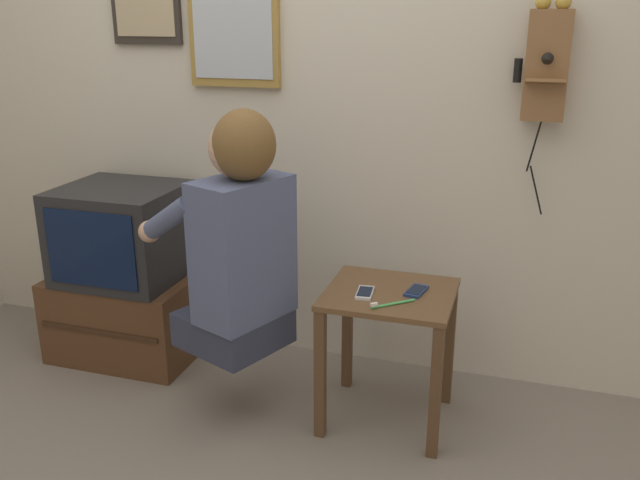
{
  "coord_description": "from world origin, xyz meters",
  "views": [
    {
      "loc": [
        0.97,
        -1.7,
        1.58
      ],
      "look_at": [
        0.24,
        0.62,
        0.76
      ],
      "focal_mm": 38.0,
      "sensor_mm": 36.0,
      "label": 1
    }
  ],
  "objects_px": {
    "cell_phone_held": "(365,293)",
    "toothbrush": "(390,304)",
    "wall_mirror": "(232,0)",
    "cell_phone_spare": "(416,291)",
    "person": "(238,237)",
    "wall_phone_antique": "(547,63)",
    "television": "(122,233)"
  },
  "relations": [
    {
      "from": "wall_mirror",
      "to": "cell_phone_spare",
      "type": "xyz_separation_m",
      "value": [
        0.92,
        -0.43,
        -1.06
      ]
    },
    {
      "from": "toothbrush",
      "to": "television",
      "type": "bearing_deg",
      "value": 35.85
    },
    {
      "from": "wall_phone_antique",
      "to": "cell_phone_held",
      "type": "height_order",
      "value": "wall_phone_antique"
    },
    {
      "from": "wall_mirror",
      "to": "toothbrush",
      "type": "relative_size",
      "value": 5.08
    },
    {
      "from": "wall_mirror",
      "to": "cell_phone_spare",
      "type": "relative_size",
      "value": 5.5
    },
    {
      "from": "television",
      "to": "toothbrush",
      "type": "xyz_separation_m",
      "value": [
        1.32,
        -0.31,
        -0.05
      ]
    },
    {
      "from": "wall_mirror",
      "to": "toothbrush",
      "type": "distance_m",
      "value": 1.48
    },
    {
      "from": "wall_phone_antique",
      "to": "toothbrush",
      "type": "distance_m",
      "value": 1.09
    },
    {
      "from": "wall_mirror",
      "to": "cell_phone_held",
      "type": "relative_size",
      "value": 5.65
    },
    {
      "from": "wall_phone_antique",
      "to": "cell_phone_held",
      "type": "bearing_deg",
      "value": -141.12
    },
    {
      "from": "wall_mirror",
      "to": "cell_phone_held",
      "type": "height_order",
      "value": "wall_mirror"
    },
    {
      "from": "person",
      "to": "toothbrush",
      "type": "bearing_deg",
      "value": -65.09
    },
    {
      "from": "wall_mirror",
      "to": "cell_phone_spare",
      "type": "bearing_deg",
      "value": -25.04
    },
    {
      "from": "television",
      "to": "wall_phone_antique",
      "type": "height_order",
      "value": "wall_phone_antique"
    },
    {
      "from": "wall_phone_antique",
      "to": "toothbrush",
      "type": "xyz_separation_m",
      "value": [
        -0.46,
        -0.54,
        -0.83
      ]
    },
    {
      "from": "wall_phone_antique",
      "to": "wall_mirror",
      "type": "bearing_deg",
      "value": 178.21
    },
    {
      "from": "person",
      "to": "wall_phone_antique",
      "type": "distance_m",
      "value": 1.34
    },
    {
      "from": "person",
      "to": "cell_phone_held",
      "type": "xyz_separation_m",
      "value": [
        0.47,
        0.1,
        -0.21
      ]
    },
    {
      "from": "person",
      "to": "wall_mirror",
      "type": "relative_size",
      "value": 1.29
    },
    {
      "from": "wall_mirror",
      "to": "cell_phone_held",
      "type": "xyz_separation_m",
      "value": [
        0.73,
        -0.51,
        -1.06
      ]
    },
    {
      "from": "television",
      "to": "wall_mirror",
      "type": "bearing_deg",
      "value": 30.02
    },
    {
      "from": "person",
      "to": "wall_phone_antique",
      "type": "height_order",
      "value": "wall_phone_antique"
    },
    {
      "from": "cell_phone_held",
      "to": "toothbrush",
      "type": "height_order",
      "value": "toothbrush"
    },
    {
      "from": "person",
      "to": "cell_phone_spare",
      "type": "distance_m",
      "value": 0.71
    },
    {
      "from": "cell_phone_held",
      "to": "cell_phone_spare",
      "type": "relative_size",
      "value": 0.97
    },
    {
      "from": "cell_phone_spare",
      "to": "toothbrush",
      "type": "xyz_separation_m",
      "value": [
        -0.07,
        -0.15,
        0.0
      ]
    },
    {
      "from": "television",
      "to": "wall_phone_antique",
      "type": "bearing_deg",
      "value": 7.46
    },
    {
      "from": "cell_phone_held",
      "to": "cell_phone_spare",
      "type": "height_order",
      "value": "same"
    },
    {
      "from": "cell_phone_spare",
      "to": "television",
      "type": "bearing_deg",
      "value": -175.66
    },
    {
      "from": "wall_mirror",
      "to": "toothbrush",
      "type": "bearing_deg",
      "value": -34.53
    },
    {
      "from": "wall_phone_antique",
      "to": "cell_phone_held",
      "type": "xyz_separation_m",
      "value": [
        -0.58,
        -0.46,
        -0.83
      ]
    },
    {
      "from": "television",
      "to": "cell_phone_held",
      "type": "xyz_separation_m",
      "value": [
        1.21,
        -0.23,
        -0.05
      ]
    }
  ]
}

